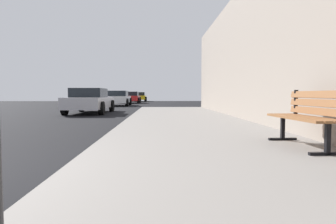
# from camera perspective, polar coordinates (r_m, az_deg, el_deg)

# --- Properties ---
(sidewalk) EXTENTS (4.00, 32.00, 0.15)m
(sidewalk) POSITION_cam_1_polar(r_m,az_deg,el_deg) (2.95, 17.06, -14.12)
(sidewalk) COLOR gray
(sidewalk) RESTS_ON ground_plane
(bench) EXTENTS (0.56, 1.53, 0.89)m
(bench) POSITION_cam_1_polar(r_m,az_deg,el_deg) (4.97, 25.94, -0.35)
(bench) COLOR brown
(bench) RESTS_ON sidewalk
(car_silver) EXTENTS (1.93, 4.56, 1.27)m
(car_silver) POSITION_cam_1_polar(r_m,az_deg,el_deg) (15.32, -15.12, 2.19)
(car_silver) COLOR #B7B7BF
(car_silver) RESTS_ON ground_plane
(car_white) EXTENTS (2.04, 4.26, 1.27)m
(car_white) POSITION_cam_1_polar(r_m,az_deg,el_deg) (24.91, -9.88, 2.71)
(car_white) COLOR white
(car_white) RESTS_ON ground_plane
(car_red) EXTENTS (2.04, 4.36, 1.27)m
(car_red) POSITION_cam_1_polar(r_m,az_deg,el_deg) (32.51, -7.33, 2.90)
(car_red) COLOR red
(car_red) RESTS_ON ground_plane
(car_yellow) EXTENTS (2.03, 4.20, 1.27)m
(car_yellow) POSITION_cam_1_polar(r_m,az_deg,el_deg) (40.34, -5.74, 3.02)
(car_yellow) COLOR yellow
(car_yellow) RESTS_ON ground_plane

